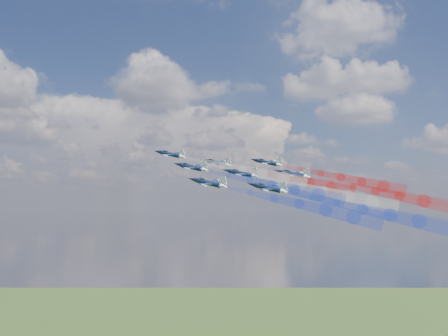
# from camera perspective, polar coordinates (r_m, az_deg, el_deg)

# --- Properties ---
(jet_lead) EXTENTS (15.99, 14.36, 7.93)m
(jet_lead) POSITION_cam_1_polar(r_m,az_deg,el_deg) (174.75, -5.89, 1.51)
(jet_lead) COLOR black
(trail_lead) EXTENTS (40.59, 18.75, 14.18)m
(trail_lead) POSITION_cam_1_polar(r_m,az_deg,el_deg) (162.62, 1.98, -0.16)
(trail_lead) COLOR white
(jet_inner_left) EXTENTS (15.99, 14.36, 7.93)m
(jet_inner_left) POSITION_cam_1_polar(r_m,az_deg,el_deg) (159.64, -3.54, 0.08)
(jet_inner_left) COLOR black
(trail_inner_left) EXTENTS (40.59, 18.75, 14.18)m
(trail_inner_left) POSITION_cam_1_polar(r_m,az_deg,el_deg) (148.79, 5.28, -1.86)
(trail_inner_left) COLOR blue
(jet_inner_right) EXTENTS (15.99, 14.36, 7.93)m
(jet_inner_right) POSITION_cam_1_polar(r_m,az_deg,el_deg) (178.16, -0.80, 0.56)
(jet_inner_right) COLOR black
(trail_inner_right) EXTENTS (40.59, 18.75, 14.18)m
(trail_inner_right) POSITION_cam_1_polar(r_m,az_deg,el_deg) (168.24, 7.19, -1.13)
(trail_inner_right) COLOR red
(jet_outer_left) EXTENTS (15.99, 14.36, 7.93)m
(jet_outer_left) POSITION_cam_1_polar(r_m,az_deg,el_deg) (144.03, -1.68, -1.66)
(jet_outer_left) COLOR black
(trail_outer_left) EXTENTS (40.59, 18.75, 14.18)m
(trail_outer_left) POSITION_cam_1_polar(r_m,az_deg,el_deg) (134.37, 8.29, -3.94)
(trail_outer_left) COLOR blue
(jet_center_third) EXTENTS (15.99, 14.36, 7.93)m
(jet_center_third) POSITION_cam_1_polar(r_m,az_deg,el_deg) (161.79, 1.96, -0.61)
(jet_center_third) COLOR black
(trail_center_third) EXTENTS (40.59, 18.75, 14.18)m
(trail_center_third) POSITION_cam_1_polar(r_m,az_deg,el_deg) (153.36, 10.93, -2.53)
(trail_center_third) COLOR white
(jet_outer_right) EXTENTS (15.99, 14.36, 7.93)m
(jet_outer_right) POSITION_cam_1_polar(r_m,az_deg,el_deg) (183.92, 4.78, 0.61)
(jet_outer_right) COLOR black
(trail_outer_right) EXTENTS (40.59, 18.75, 14.18)m
(trail_outer_right) POSITION_cam_1_polar(r_m,az_deg,el_deg) (176.38, 12.73, -1.01)
(trail_outer_right) COLOR red
(jet_rear_left) EXTENTS (15.99, 14.36, 7.93)m
(jet_rear_left) POSITION_cam_1_polar(r_m,az_deg,el_deg) (146.48, 4.93, -2.21)
(jet_rear_left) COLOR black
(trail_rear_left) EXTENTS (40.59, 18.75, 14.18)m
(trail_rear_left) POSITION_cam_1_polar(r_m,az_deg,el_deg) (139.74, 15.02, -4.40)
(trail_rear_left) COLOR blue
(jet_rear_right) EXTENTS (15.99, 14.36, 7.93)m
(jet_rear_right) POSITION_cam_1_polar(r_m,az_deg,el_deg) (170.10, 7.63, -0.68)
(jet_rear_right) COLOR black
(trail_rear_right) EXTENTS (40.59, 18.75, 14.18)m
(trail_rear_right) POSITION_cam_1_polar(r_m,az_deg,el_deg) (164.11, 16.34, -2.47)
(trail_rear_right) COLOR red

